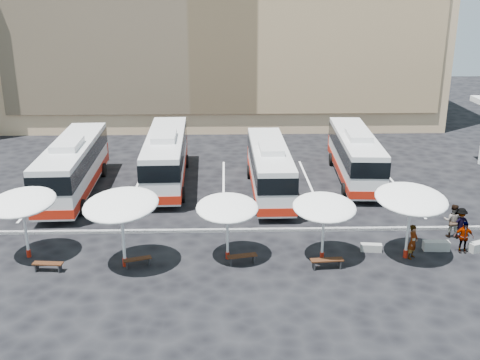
{
  "coord_description": "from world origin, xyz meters",
  "views": [
    {
      "loc": [
        0.18,
        -28.4,
        12.8
      ],
      "look_at": [
        1.0,
        3.0,
        2.2
      ],
      "focal_mm": 42.0,
      "sensor_mm": 36.0,
      "label": 1
    }
  ],
  "objects_px": {
    "wood_bench_1": "(137,260)",
    "passenger_2": "(464,237)",
    "passenger_1": "(453,221)",
    "sunshade_4": "(411,199)",
    "conc_bench_2": "(480,246)",
    "wood_bench_0": "(48,265)",
    "bus_3": "(355,154)",
    "wood_bench_2": "(242,257)",
    "conc_bench_1": "(436,246)",
    "bus_0": "(73,165)",
    "sunshade_2": "(227,208)",
    "wood_bench_3": "(327,261)",
    "passenger_3": "(460,223)",
    "sunshade_0": "(22,203)",
    "bus_2": "(269,167)",
    "conc_bench_0": "(371,248)",
    "bus_1": "(166,156)",
    "sunshade_3": "(324,207)",
    "sunshade_1": "(121,205)",
    "passenger_0": "(413,242)"
  },
  "relations": [
    {
      "from": "bus_2",
      "to": "conc_bench_1",
      "type": "height_order",
      "value": "bus_2"
    },
    {
      "from": "bus_0",
      "to": "bus_3",
      "type": "height_order",
      "value": "bus_0"
    },
    {
      "from": "bus_1",
      "to": "sunshade_1",
      "type": "bearing_deg",
      "value": -95.49
    },
    {
      "from": "sunshade_1",
      "to": "wood_bench_2",
      "type": "xyz_separation_m",
      "value": [
        5.75,
        0.11,
        -2.86
      ]
    },
    {
      "from": "sunshade_0",
      "to": "passenger_2",
      "type": "height_order",
      "value": "sunshade_0"
    },
    {
      "from": "wood_bench_2",
      "to": "passenger_2",
      "type": "height_order",
      "value": "passenger_2"
    },
    {
      "from": "conc_bench_2",
      "to": "passenger_1",
      "type": "relative_size",
      "value": 0.68
    },
    {
      "from": "passenger_1",
      "to": "bus_3",
      "type": "bearing_deg",
      "value": -52.29
    },
    {
      "from": "conc_bench_2",
      "to": "wood_bench_1",
      "type": "bearing_deg",
      "value": -175.78
    },
    {
      "from": "sunshade_2",
      "to": "sunshade_4",
      "type": "distance_m",
      "value": 9.01
    },
    {
      "from": "sunshade_2",
      "to": "passenger_1",
      "type": "bearing_deg",
      "value": 10.75
    },
    {
      "from": "conc_bench_1",
      "to": "passenger_1",
      "type": "distance_m",
      "value": 2.28
    },
    {
      "from": "bus_0",
      "to": "conc_bench_0",
      "type": "height_order",
      "value": "bus_0"
    },
    {
      "from": "conc_bench_2",
      "to": "passenger_3",
      "type": "relative_size",
      "value": 0.76
    },
    {
      "from": "conc_bench_1",
      "to": "bus_0",
      "type": "bearing_deg",
      "value": 156.11
    },
    {
      "from": "sunshade_0",
      "to": "passenger_1",
      "type": "xyz_separation_m",
      "value": [
        22.35,
        1.86,
        -2.0
      ]
    },
    {
      "from": "sunshade_1",
      "to": "sunshade_2",
      "type": "relative_size",
      "value": 1.46
    },
    {
      "from": "bus_0",
      "to": "passenger_0",
      "type": "bearing_deg",
      "value": -29.53
    },
    {
      "from": "sunshade_2",
      "to": "passenger_2",
      "type": "bearing_deg",
      "value": 2.02
    },
    {
      "from": "sunshade_0",
      "to": "passenger_1",
      "type": "height_order",
      "value": "sunshade_0"
    },
    {
      "from": "bus_2",
      "to": "conc_bench_2",
      "type": "height_order",
      "value": "bus_2"
    },
    {
      "from": "sunshade_2",
      "to": "conc_bench_0",
      "type": "height_order",
      "value": "sunshade_2"
    },
    {
      "from": "conc_bench_1",
      "to": "conc_bench_2",
      "type": "xyz_separation_m",
      "value": [
        2.27,
        -0.09,
        -0.01
      ]
    },
    {
      "from": "passenger_1",
      "to": "sunshade_4",
      "type": "bearing_deg",
      "value": 57.06
    },
    {
      "from": "wood_bench_1",
      "to": "conc_bench_1",
      "type": "distance_m",
      "value": 15.32
    },
    {
      "from": "wood_bench_0",
      "to": "passenger_1",
      "type": "bearing_deg",
      "value": 9.34
    },
    {
      "from": "sunshade_2",
      "to": "conc_bench_1",
      "type": "bearing_deg",
      "value": 3.66
    },
    {
      "from": "wood_bench_3",
      "to": "conc_bench_1",
      "type": "bearing_deg",
      "value": 17.21
    },
    {
      "from": "bus_1",
      "to": "passenger_1",
      "type": "xyz_separation_m",
      "value": [
        16.48,
        -9.71,
        -0.99
      ]
    },
    {
      "from": "sunshade_3",
      "to": "passenger_2",
      "type": "xyz_separation_m",
      "value": [
        7.36,
        0.58,
        -1.93
      ]
    },
    {
      "from": "sunshade_4",
      "to": "wood_bench_3",
      "type": "distance_m",
      "value": 5.14
    },
    {
      "from": "bus_1",
      "to": "passenger_0",
      "type": "xyz_separation_m",
      "value": [
        13.5,
        -12.2,
        -1.04
      ]
    },
    {
      "from": "bus_2",
      "to": "wood_bench_0",
      "type": "bearing_deg",
      "value": -137.27
    },
    {
      "from": "sunshade_1",
      "to": "passenger_1",
      "type": "relative_size",
      "value": 2.5
    },
    {
      "from": "conc_bench_0",
      "to": "conc_bench_2",
      "type": "xyz_separation_m",
      "value": [
        5.68,
        -0.06,
        0.04
      ]
    },
    {
      "from": "conc_bench_0",
      "to": "wood_bench_3",
      "type": "bearing_deg",
      "value": -145.07
    },
    {
      "from": "wood_bench_1",
      "to": "passenger_2",
      "type": "relative_size",
      "value": 0.82
    },
    {
      "from": "sunshade_4",
      "to": "passenger_0",
      "type": "relative_size",
      "value": 2.31
    },
    {
      "from": "wood_bench_3",
      "to": "wood_bench_0",
      "type": "bearing_deg",
      "value": 179.71
    },
    {
      "from": "wood_bench_2",
      "to": "passenger_1",
      "type": "xyz_separation_m",
      "value": [
        11.56,
        2.88,
        0.6
      ]
    },
    {
      "from": "bus_3",
      "to": "sunshade_2",
      "type": "bearing_deg",
      "value": -122.73
    },
    {
      "from": "bus_2",
      "to": "passenger_1",
      "type": "distance_m",
      "value": 12.01
    },
    {
      "from": "conc_bench_0",
      "to": "conc_bench_1",
      "type": "xyz_separation_m",
      "value": [
        3.41,
        0.03,
        0.05
      ]
    },
    {
      "from": "wood_bench_3",
      "to": "passenger_3",
      "type": "relative_size",
      "value": 0.96
    },
    {
      "from": "bus_1",
      "to": "passenger_0",
      "type": "height_order",
      "value": "bus_1"
    },
    {
      "from": "wood_bench_2",
      "to": "conc_bench_0",
      "type": "xyz_separation_m",
      "value": [
        6.73,
        1.22,
        -0.15
      ]
    },
    {
      "from": "conc_bench_0",
      "to": "wood_bench_0",
      "type": "bearing_deg",
      "value": -173.72
    },
    {
      "from": "bus_3",
      "to": "wood_bench_2",
      "type": "distance_m",
      "value": 15.57
    },
    {
      "from": "bus_1",
      "to": "conc_bench_1",
      "type": "bearing_deg",
      "value": -38.8
    },
    {
      "from": "bus_1",
      "to": "sunshade_2",
      "type": "bearing_deg",
      "value": -72.53
    }
  ]
}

